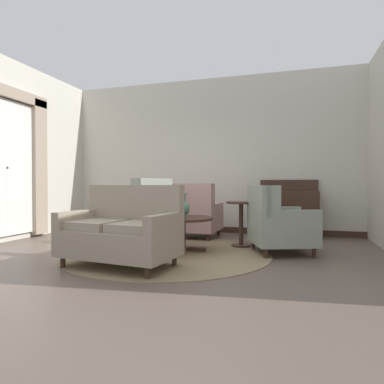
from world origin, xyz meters
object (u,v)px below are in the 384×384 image
(settee, at_px, (122,232))
(side_table, at_px, (241,220))
(armchair_near_sideboard, at_px, (277,224))
(sideboard, at_px, (288,211))
(armchair_near_window, at_px, (144,216))
(porcelain_vase, at_px, (183,208))
(coffee_table, at_px, (182,223))
(armchair_foreground_right, at_px, (194,215))

(settee, distance_m, side_table, 2.09)
(armchair_near_sideboard, relative_size, sideboard, 0.97)
(armchair_near_sideboard, distance_m, armchair_near_window, 2.34)
(settee, xyz_separation_m, sideboard, (1.92, 3.01, 0.08))
(porcelain_vase, relative_size, armchair_near_window, 0.32)
(coffee_table, distance_m, porcelain_vase, 0.23)
(porcelain_vase, distance_m, sideboard, 2.43)
(armchair_foreground_right, bearing_deg, porcelain_vase, 101.39)
(armchair_foreground_right, distance_m, side_table, 1.17)
(coffee_table, height_order, settee, settee)
(coffee_table, bearing_deg, porcelain_vase, 43.75)
(coffee_table, bearing_deg, armchair_near_window, 144.59)
(armchair_near_sideboard, bearing_deg, armchair_foreground_right, 35.46)
(armchair_foreground_right, bearing_deg, sideboard, -156.40)
(armchair_near_window, bearing_deg, porcelain_vase, 78.55)
(porcelain_vase, xyz_separation_m, armchair_near_sideboard, (1.35, 0.24, -0.23))
(settee, bearing_deg, porcelain_vase, 75.71)
(armchair_near_sideboard, bearing_deg, armchair_near_window, 58.56)
(settee, bearing_deg, sideboard, 64.48)
(armchair_near_window, relative_size, side_table, 1.54)
(coffee_table, height_order, side_table, side_table)
(porcelain_vase, bearing_deg, side_table, 38.15)
(armchair_foreground_right, height_order, side_table, armchair_foreground_right)
(armchair_near_window, bearing_deg, armchair_near_sideboard, 102.74)
(armchair_foreground_right, relative_size, side_table, 1.40)
(porcelain_vase, distance_m, settee, 1.20)
(sideboard, bearing_deg, armchair_near_window, -152.90)
(coffee_table, bearing_deg, settee, -110.85)
(sideboard, bearing_deg, coffee_table, -127.95)
(coffee_table, xyz_separation_m, sideboard, (1.50, 1.93, 0.08))
(settee, distance_m, armchair_near_sideboard, 2.22)
(porcelain_vase, relative_size, settee, 0.25)
(porcelain_vase, bearing_deg, armchair_near_window, 145.45)
(coffee_table, relative_size, settee, 0.63)
(sideboard, bearing_deg, settee, -122.46)
(settee, relative_size, side_table, 1.99)
(armchair_near_sideboard, height_order, armchair_near_window, armchair_near_window)
(coffee_table, distance_m, armchair_foreground_right, 1.29)
(porcelain_vase, relative_size, side_table, 0.49)
(porcelain_vase, distance_m, armchair_near_sideboard, 1.39)
(armchair_foreground_right, bearing_deg, side_table, 148.62)
(settee, height_order, sideboard, sideboard)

